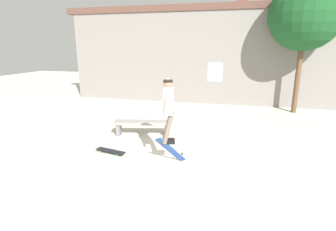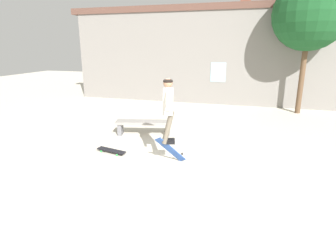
% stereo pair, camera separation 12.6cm
% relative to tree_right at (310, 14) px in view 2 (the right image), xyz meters
% --- Properties ---
extents(ground_plane, '(40.00, 40.00, 0.00)m').
position_rel_tree_right_xyz_m(ground_plane, '(-3.84, -6.15, -3.88)').
color(ground_plane, beige).
extents(building_backdrop, '(14.28, 0.52, 5.65)m').
position_rel_tree_right_xyz_m(building_backdrop, '(-3.83, 1.01, -1.53)').
color(building_backdrop, gray).
rests_on(building_backdrop, ground_plane).
extents(tree_right, '(2.78, 2.78, 5.29)m').
position_rel_tree_right_xyz_m(tree_right, '(0.00, 0.00, 0.00)').
color(tree_right, brown).
rests_on(tree_right, ground_plane).
extents(park_bench, '(1.77, 0.78, 0.45)m').
position_rel_tree_right_xyz_m(park_bench, '(-5.20, -4.34, -3.55)').
color(park_bench, gray).
rests_on(park_bench, ground_plane).
extents(skater, '(0.40, 1.23, 1.51)m').
position_rel_tree_right_xyz_m(skater, '(-3.92, -6.12, -2.46)').
color(skater, silver).
extents(skateboard_flipping, '(0.71, 0.42, 0.72)m').
position_rel_tree_right_xyz_m(skateboard_flipping, '(-3.86, -6.12, -3.54)').
color(skateboard_flipping, '#2D519E').
extents(skateboard_resting, '(0.86, 0.36, 0.08)m').
position_rel_tree_right_xyz_m(skateboard_resting, '(-5.51, -5.94, -3.81)').
color(skateboard_resting, black).
rests_on(skateboard_resting, ground_plane).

